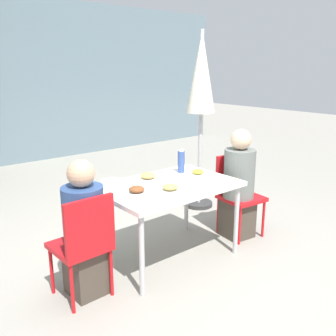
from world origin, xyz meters
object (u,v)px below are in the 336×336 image
(person_left, at_px, (85,232))
(salad_bowl, at_px, (112,184))
(person_right, at_px, (239,187))
(closed_umbrella, at_px, (201,81))
(chair_right, at_px, (237,189))
(drinking_cup, at_px, (169,176))
(chair_left, at_px, (84,240))
(bottle, at_px, (181,161))

(person_left, distance_m, salad_bowl, 0.57)
(person_right, distance_m, closed_umbrella, 1.43)
(chair_right, height_order, person_right, person_right)
(person_left, height_order, person_right, person_right)
(person_right, bearing_deg, person_left, 4.57)
(person_right, relative_size, drinking_cup, 10.96)
(chair_left, distance_m, drinking_cup, 1.03)
(chair_left, bearing_deg, person_right, -1.91)
(chair_right, height_order, bottle, bottle)
(drinking_cup, bearing_deg, chair_right, -5.40)
(bottle, relative_size, salad_bowl, 1.21)
(chair_left, xyz_separation_m, person_right, (1.79, 0.00, 0.05))
(person_left, xyz_separation_m, drinking_cup, (0.92, 0.08, 0.26))
(person_left, bearing_deg, person_right, -4.61)
(closed_umbrella, bearing_deg, bottle, -144.91)
(chair_right, bearing_deg, person_right, 58.08)
(chair_right, bearing_deg, salad_bowl, -4.71)
(chair_right, bearing_deg, closed_umbrella, -100.11)
(salad_bowl, bearing_deg, chair_right, -11.84)
(closed_umbrella, relative_size, bottle, 9.37)
(person_right, height_order, drinking_cup, person_right)
(person_right, bearing_deg, chair_right, -121.92)
(salad_bowl, bearing_deg, closed_umbrella, 18.75)
(chair_right, relative_size, bottle, 3.68)
(closed_umbrella, bearing_deg, person_left, -157.89)
(person_left, bearing_deg, bottle, 9.38)
(bottle, bearing_deg, chair_right, -23.44)
(person_right, xyz_separation_m, bottle, (-0.52, 0.32, 0.30))
(chair_left, relative_size, bottle, 3.68)
(bottle, relative_size, drinking_cup, 2.21)
(person_left, distance_m, bottle, 1.29)
(person_left, height_order, salad_bowl, person_left)
(drinking_cup, relative_size, salad_bowl, 0.55)
(salad_bowl, bearing_deg, person_left, -146.55)
(drinking_cup, distance_m, salad_bowl, 0.54)
(person_left, height_order, chair_right, person_left)
(chair_left, distance_m, person_left, 0.10)
(drinking_cup, bearing_deg, person_left, -175.14)
(person_right, height_order, salad_bowl, person_right)
(person_left, relative_size, bottle, 4.72)
(chair_left, height_order, closed_umbrella, closed_umbrella)
(chair_left, xyz_separation_m, salad_bowl, (0.48, 0.37, 0.26))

